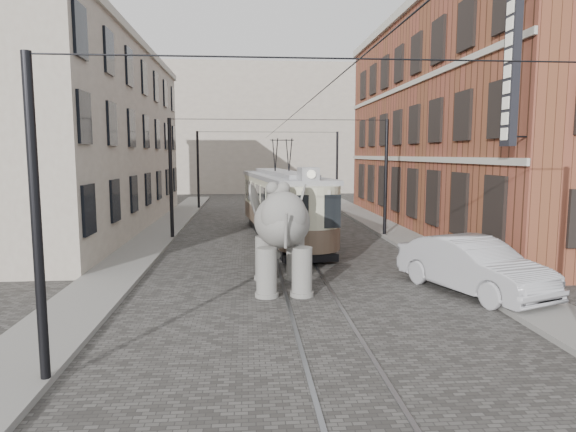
{
  "coord_description": "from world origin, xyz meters",
  "views": [
    {
      "loc": [
        -1.86,
        -19.18,
        4.24
      ],
      "look_at": [
        -0.44,
        -1.78,
        2.1
      ],
      "focal_mm": 31.39,
      "sensor_mm": 36.0,
      "label": 1
    }
  ],
  "objects": [
    {
      "name": "sidewalk_right",
      "position": [
        6.0,
        0.0,
        0.07
      ],
      "size": [
        2.0,
        60.0,
        0.15
      ],
      "primitive_type": "cube",
      "color": "slate",
      "rests_on": "ground"
    },
    {
      "name": "ground",
      "position": [
        0.0,
        0.0,
        0.0
      ],
      "size": [
        120.0,
        120.0,
        0.0
      ],
      "primitive_type": "plane",
      "color": "#484643"
    },
    {
      "name": "distant_block",
      "position": [
        0.0,
        40.0,
        7.0
      ],
      "size": [
        28.0,
        10.0,
        14.0
      ],
      "primitive_type": "cube",
      "color": "gray",
      "rests_on": "ground"
    },
    {
      "name": "sidewalk_left",
      "position": [
        -6.5,
        0.0,
        0.07
      ],
      "size": [
        2.0,
        60.0,
        0.15
      ],
      "primitive_type": "cube",
      "color": "slate",
      "rests_on": "ground"
    },
    {
      "name": "brick_building",
      "position": [
        11.0,
        9.0,
        6.0
      ],
      "size": [
        8.0,
        26.0,
        12.0
      ],
      "primitive_type": "cube",
      "color": "brown",
      "rests_on": "ground"
    },
    {
      "name": "parked_car",
      "position": [
        5.01,
        -4.57,
        0.85
      ],
      "size": [
        3.53,
        5.49,
        1.71
      ],
      "primitive_type": "imported",
      "rotation": [
        0.0,
        0.0,
        0.36
      ],
      "color": "#A2A1A6",
      "rests_on": "ground"
    },
    {
      "name": "stucco_building",
      "position": [
        -11.0,
        10.0,
        5.0
      ],
      "size": [
        7.0,
        24.0,
        10.0
      ],
      "primitive_type": "cube",
      "color": "gray",
      "rests_on": "ground"
    },
    {
      "name": "tram_rails",
      "position": [
        0.0,
        0.0,
        0.01
      ],
      "size": [
        1.54,
        80.0,
        0.02
      ],
      "primitive_type": null,
      "color": "slate",
      "rests_on": "ground"
    },
    {
      "name": "catenary",
      "position": [
        -0.2,
        5.0,
        3.0
      ],
      "size": [
        11.0,
        30.2,
        6.0
      ],
      "primitive_type": null,
      "color": "black",
      "rests_on": "ground"
    },
    {
      "name": "tram",
      "position": [
        -0.11,
        5.86,
        2.49
      ],
      "size": [
        4.01,
        12.79,
        4.99
      ],
      "primitive_type": null,
      "rotation": [
        0.0,
        0.0,
        0.11
      ],
      "color": "beige",
      "rests_on": "ground"
    },
    {
      "name": "elephant",
      "position": [
        -0.77,
        -3.44,
        1.65
      ],
      "size": [
        2.99,
        5.41,
        3.31
      ],
      "primitive_type": null,
      "rotation": [
        0.0,
        0.0,
        -0.0
      ],
      "color": "slate",
      "rests_on": "ground"
    }
  ]
}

